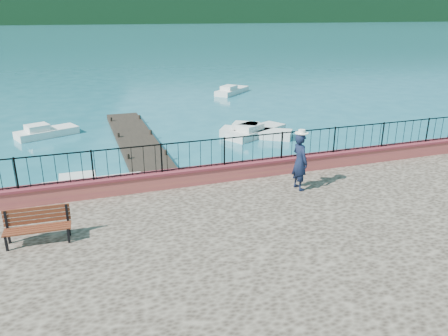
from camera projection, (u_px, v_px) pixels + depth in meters
ground at (276, 261)px, 12.64m from camera, size 2000.00×2000.00×0.00m
parapet at (232, 171)px, 15.43m from camera, size 28.00×0.46×0.58m
railing at (232, 151)px, 15.17m from camera, size 27.00×0.05×0.95m
dock at (141, 148)px, 22.63m from camera, size 2.00×16.00×0.30m
far_forest at (70, 9)px, 276.28m from camera, size 900.00×60.00×18.00m
companion_hill at (242, 18)px, 578.82m from camera, size 448.00×384.00×180.00m
park_bench at (38, 233)px, 11.18m from camera, size 1.64×0.61×0.90m
person at (300, 162)px, 14.36m from camera, size 0.52×0.74×1.93m
hat at (302, 132)px, 14.02m from camera, size 0.44×0.44×0.12m
boat_0 at (94, 183)px, 17.35m from camera, size 3.92×1.31×0.80m
boat_1 at (256, 130)px, 25.18m from camera, size 4.09×3.34×0.80m
boat_2 at (257, 129)px, 25.44m from camera, size 4.15×2.99×0.80m
boat_3 at (47, 130)px, 25.25m from camera, size 3.62×2.49×0.80m
boat_5 at (232, 89)px, 38.63m from camera, size 3.98×3.76×0.80m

